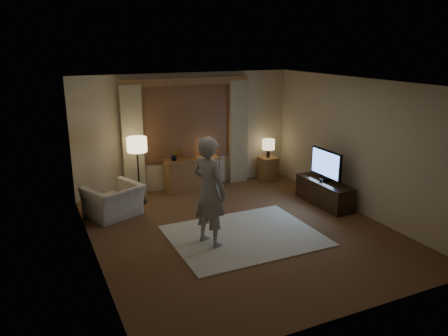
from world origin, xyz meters
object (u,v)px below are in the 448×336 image
side_table (268,168)px  person (209,191)px  sideboard (192,175)px  armchair (114,201)px  tv_stand (324,193)px

side_table → person: size_ratio=0.31×
sideboard → armchair: (-1.92, -0.85, -0.04)m
person → sideboard: bearing=-37.5°
sideboard → armchair: size_ratio=1.25×
person → tv_stand: bearing=-98.8°
side_table → tv_stand: size_ratio=0.40×
tv_stand → person: person is taller
armchair → tv_stand: bearing=140.7°
sideboard → armchair: 2.10m
sideboard → side_table: (1.94, -0.05, -0.07)m
side_table → tv_stand: bearing=-84.4°
tv_stand → person: bearing=-166.3°
sideboard → armchair: sideboard is taller
armchair → tv_stand: armchair is taller
armchair → side_table: 3.94m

